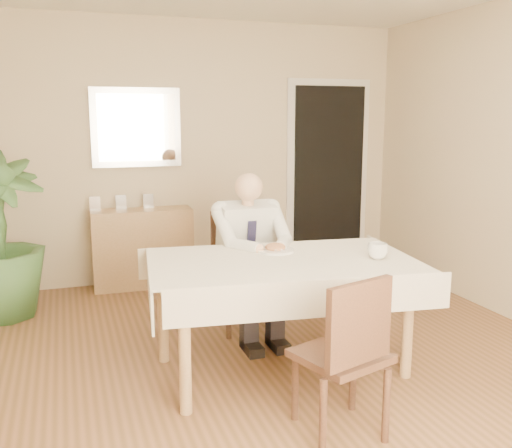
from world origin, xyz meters
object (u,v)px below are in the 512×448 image
object	(u,v)px
chair_far	(241,262)
sideboard	(143,248)
seated_man	(253,249)
chair_near	(348,349)
coffee_mug	(378,251)
dining_table	(282,272)

from	to	relation	value
chair_far	sideboard	xyz separation A→B (m)	(-0.61, 1.31, -0.13)
seated_man	chair_far	bearing A→B (deg)	90.00
chair_near	coffee_mug	size ratio (longest dim) A/B	6.78
dining_table	chair_far	world-z (taller)	chair_far
chair_far	coffee_mug	size ratio (longest dim) A/B	7.04
chair_near	chair_far	bearing A→B (deg)	72.71
chair_near	seated_man	world-z (taller)	seated_man
chair_near	coffee_mug	distance (m)	0.96
chair_far	dining_table	bearing A→B (deg)	-83.05
seated_man	coffee_mug	distance (m)	0.98
chair_near	coffee_mug	world-z (taller)	chair_near
chair_near	sideboard	xyz separation A→B (m)	(-0.63, 3.08, -0.11)
sideboard	chair_far	bearing A→B (deg)	-63.67
dining_table	coffee_mug	world-z (taller)	coffee_mug
dining_table	chair_near	xyz separation A→B (m)	(0.02, -0.89, -0.17)
coffee_mug	dining_table	bearing A→B (deg)	162.91
seated_man	coffee_mug	world-z (taller)	seated_man
coffee_mug	sideboard	distance (m)	2.70
chair_far	coffee_mug	distance (m)	1.25
dining_table	sideboard	world-z (taller)	sideboard
coffee_mug	sideboard	bearing A→B (deg)	116.77
coffee_mug	seated_man	bearing A→B (deg)	127.36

